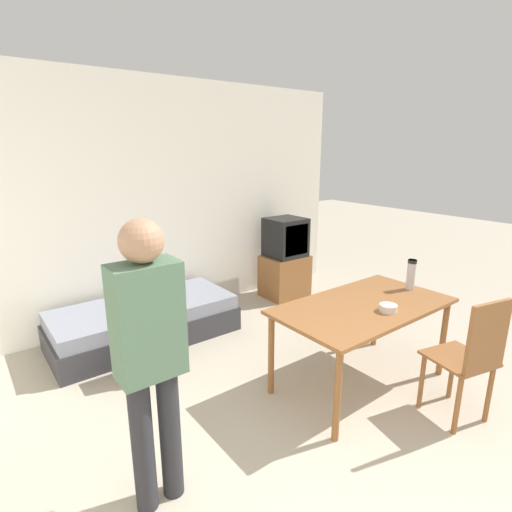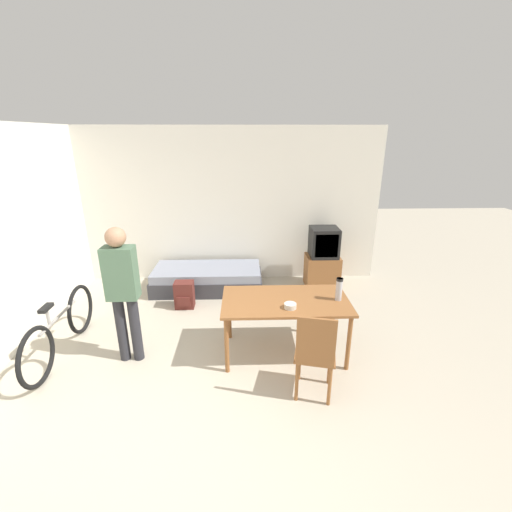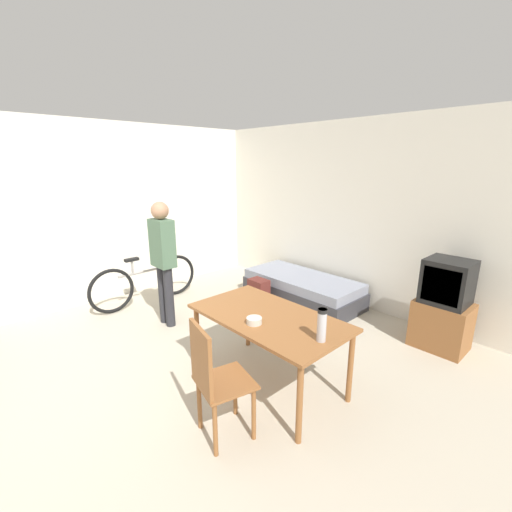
% 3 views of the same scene
% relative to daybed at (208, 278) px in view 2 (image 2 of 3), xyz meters
% --- Properties ---
extents(ground_plane, '(20.00, 20.00, 0.00)m').
position_rel_daybed_xyz_m(ground_plane, '(0.19, -3.35, -0.20)').
color(ground_plane, '#B2A893').
extents(wall_back, '(5.71, 0.06, 2.70)m').
position_rel_daybed_xyz_m(wall_back, '(0.19, 0.53, 1.15)').
color(wall_back, silver).
rests_on(wall_back, ground_plane).
extents(wall_left, '(0.06, 4.85, 2.70)m').
position_rel_daybed_xyz_m(wall_left, '(-2.20, -1.43, 1.15)').
color(wall_left, silver).
rests_on(wall_left, ground_plane).
extents(daybed, '(1.86, 0.83, 0.40)m').
position_rel_daybed_xyz_m(daybed, '(0.00, 0.00, 0.00)').
color(daybed, '#333338').
rests_on(daybed, ground_plane).
extents(tv, '(0.58, 0.46, 1.06)m').
position_rel_daybed_xyz_m(tv, '(2.01, 0.08, 0.31)').
color(tv, brown).
rests_on(tv, ground_plane).
extents(dining_table, '(1.48, 0.82, 0.72)m').
position_rel_daybed_xyz_m(dining_table, '(1.12, -1.88, 0.45)').
color(dining_table, brown).
rests_on(dining_table, ground_plane).
extents(wooden_chair, '(0.48, 0.48, 0.97)m').
position_rel_daybed_xyz_m(wooden_chair, '(1.33, -2.66, 0.35)').
color(wooden_chair, brown).
rests_on(wooden_chair, ground_plane).
extents(bicycle, '(0.08, 1.71, 0.75)m').
position_rel_daybed_xyz_m(bicycle, '(-1.57, -1.82, 0.14)').
color(bicycle, black).
rests_on(bicycle, ground_plane).
extents(person_standing, '(0.34, 0.22, 1.63)m').
position_rel_daybed_xyz_m(person_standing, '(-0.72, -1.94, 0.75)').
color(person_standing, '#28282D').
rests_on(person_standing, ground_plane).
extents(thermos_flask, '(0.08, 0.08, 0.27)m').
position_rel_daybed_xyz_m(thermos_flask, '(1.74, -1.90, 0.68)').
color(thermos_flask, '#B7B7BC').
rests_on(thermos_flask, dining_table).
extents(mate_bowl, '(0.14, 0.14, 0.06)m').
position_rel_daybed_xyz_m(mate_bowl, '(1.15, -2.09, 0.55)').
color(mate_bowl, beige).
rests_on(mate_bowl, dining_table).
extents(backpack, '(0.29, 0.24, 0.43)m').
position_rel_daybed_xyz_m(backpack, '(-0.29, -0.66, 0.01)').
color(backpack, '#56231E').
rests_on(backpack, ground_plane).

